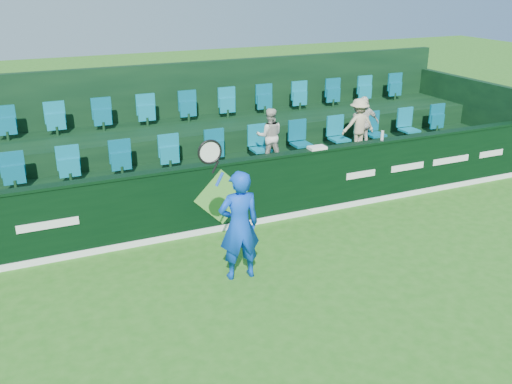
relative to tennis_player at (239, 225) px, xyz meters
name	(u,v)px	position (x,y,z in m)	size (l,w,h in m)	color
ground	(327,343)	(0.37, -2.14, -0.92)	(60.00, 60.00, 0.00)	#266818
sponsor_hoarding	(220,196)	(0.38, 1.86, -0.25)	(16.00, 0.25, 1.35)	black
stand_tier_front	(201,191)	(0.37, 2.96, -0.52)	(16.00, 2.00, 0.80)	black
stand_tier_back	(174,154)	(0.37, 4.86, -0.27)	(16.00, 1.80, 1.30)	black
stand_rear	(168,126)	(0.37, 5.30, 0.29)	(16.00, 4.10, 2.60)	black
seat_row_front	(194,153)	(0.37, 3.36, 0.18)	(13.50, 0.50, 0.60)	#0B768D
seat_row_back	(169,112)	(0.37, 5.16, 0.68)	(13.50, 0.50, 0.60)	#0B768D
tennis_player	(239,225)	(0.00, 0.00, 0.00)	(1.09, 0.49, 2.46)	blue
spectator_left	(270,136)	(1.95, 2.98, 0.47)	(0.58, 0.45, 1.19)	beige
spectator_middle	(364,123)	(4.32, 2.98, 0.49)	(0.72, 0.30, 1.24)	silver
spectator_right	(358,125)	(4.18, 2.98, 0.48)	(0.78, 0.45, 1.20)	#C0B187
towel	(317,148)	(2.46, 1.86, 0.45)	(0.35, 0.23, 0.05)	white
drinks_bottle	(382,135)	(4.02, 1.86, 0.53)	(0.06, 0.06, 0.20)	silver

